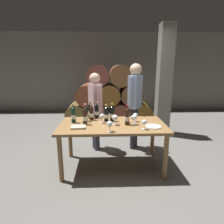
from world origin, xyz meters
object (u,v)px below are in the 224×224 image
object	(u,v)px
dining_table	(112,129)
serving_plate	(153,126)
wine_bottle_2	(106,114)
wine_bottle_0	(97,111)
wine_bottle_8	(91,113)
wine_glass_3	(134,118)
wine_glass_5	(127,117)
wine_bottle_5	(85,116)
wine_glass_1	(102,116)
wine_bottle_3	(73,115)
wine_glass_4	(115,118)
wine_bottle_1	(127,117)
wine_bottle_4	(112,114)
sommelier_presenting	(135,98)
wine_bottle_6	(90,111)
wine_glass_0	(144,122)
taster_seated_left	(95,105)
wine_glass_2	(135,116)
tasting_notebook	(78,127)
wine_glass_6	(110,124)
wine_bottle_7	(85,114)

from	to	relation	value
dining_table	serving_plate	bearing A→B (deg)	-14.97
wine_bottle_2	serving_plate	size ratio (longest dim) A/B	1.21
wine_bottle_0	wine_bottle_8	bearing A→B (deg)	-125.29
wine_bottle_0	wine_glass_3	xyz separation A→B (m)	(0.61, -0.40, -0.01)
wine_glass_5	wine_bottle_0	bearing A→B (deg)	148.93
wine_bottle_5	wine_glass_1	xyz separation A→B (m)	(0.27, 0.06, -0.02)
wine_bottle_3	wine_glass_4	size ratio (longest dim) A/B	1.94
wine_bottle_1	wine_bottle_8	bearing A→B (deg)	153.94
wine_bottle_4	sommelier_presenting	size ratio (longest dim) A/B	0.18
wine_bottle_6	wine_glass_4	size ratio (longest dim) A/B	1.90
wine_bottle_0	wine_glass_4	xyz separation A→B (m)	(0.31, -0.40, -0.01)
wine_glass_0	wine_bottle_8	bearing A→B (deg)	147.92
wine_bottle_1	taster_seated_left	size ratio (longest dim) A/B	0.21
wine_bottle_0	wine_glass_4	distance (m)	0.50
wine_bottle_4	serving_plate	world-z (taller)	wine_bottle_4
wine_bottle_4	taster_seated_left	xyz separation A→B (m)	(-0.31, 0.56, 0.03)
wine_bottle_2	wine_glass_3	world-z (taller)	wine_bottle_2
wine_glass_1	wine_glass_2	size ratio (longest dim) A/B	1.05
dining_table	wine_bottle_3	xyz separation A→B (m)	(-0.64, 0.10, 0.23)
wine_bottle_3	wine_bottle_6	bearing A→B (deg)	44.89
wine_bottle_2	wine_bottle_4	distance (m)	0.09
wine_bottle_3	wine_glass_4	xyz separation A→B (m)	(0.67, -0.14, -0.02)
wine_bottle_5	serving_plate	size ratio (longest dim) A/B	1.30
wine_bottle_8	wine_glass_5	world-z (taller)	wine_bottle_8
wine_glass_1	tasting_notebook	distance (m)	0.44
wine_glass_0	wine_glass_4	bearing A→B (deg)	151.56
wine_bottle_0	taster_seated_left	distance (m)	0.37
wine_bottle_0	wine_bottle_5	size ratio (longest dim) A/B	0.95
wine_bottle_0	wine_glass_5	world-z (taller)	wine_bottle_0
wine_glass_5	wine_bottle_3	bearing A→B (deg)	176.82
wine_bottle_6	wine_bottle_3	bearing A→B (deg)	-135.11
wine_glass_6	wine_glass_4	bearing A→B (deg)	73.70
tasting_notebook	wine_bottle_7	bearing A→B (deg)	72.43
wine_bottle_5	wine_glass_5	world-z (taller)	wine_bottle_5
wine_bottle_2	wine_bottle_3	distance (m)	0.54
wine_glass_0	serving_plate	xyz separation A→B (m)	(0.16, 0.10, -0.10)
wine_bottle_3	taster_seated_left	size ratio (longest dim) A/B	0.21
wine_glass_3	wine_bottle_5	bearing A→B (deg)	177.17
wine_glass_4	wine_glass_6	bearing A→B (deg)	-106.30
wine_glass_1	sommelier_presenting	world-z (taller)	sommelier_presenting
wine_bottle_8	tasting_notebook	bearing A→B (deg)	-112.61
wine_bottle_7	wine_bottle_8	world-z (taller)	wine_bottle_7
wine_bottle_2	wine_bottle_7	xyz separation A→B (m)	(-0.35, 0.02, 0.00)
wine_glass_4	sommelier_presenting	bearing A→B (deg)	61.25
wine_bottle_0	sommelier_presenting	xyz separation A→B (m)	(0.74, 0.39, 0.15)
wine_glass_5	wine_glass_2	bearing A→B (deg)	23.86
wine_bottle_7	wine_bottle_3	bearing A→B (deg)	-157.31
wine_glass_6	tasting_notebook	size ratio (longest dim) A/B	0.72
wine_bottle_5	wine_glass_2	distance (m)	0.84
wine_glass_1	wine_glass_3	world-z (taller)	wine_glass_3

